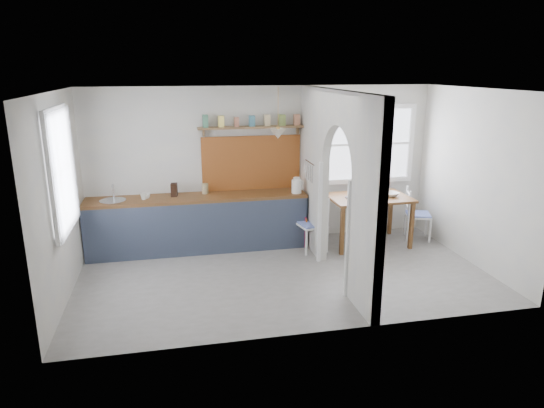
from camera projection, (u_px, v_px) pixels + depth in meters
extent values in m
cube|color=gray|center=(285.00, 275.00, 6.97)|extent=(5.80, 3.20, 0.01)
cube|color=beige|center=(286.00, 90.00, 6.27)|extent=(5.80, 3.20, 0.01)
cube|color=beige|center=(263.00, 165.00, 8.13)|extent=(5.80, 0.01, 2.60)
cube|color=beige|center=(320.00, 223.00, 5.11)|extent=(5.80, 0.01, 2.60)
cube|color=beige|center=(60.00, 199.00, 6.05)|extent=(0.01, 3.20, 2.60)
cube|color=beige|center=(475.00, 178.00, 7.19)|extent=(0.01, 3.20, 2.60)
cube|color=beige|center=(368.00, 208.00, 5.63)|extent=(0.12, 0.80, 2.60)
cube|color=beige|center=(314.00, 170.00, 7.70)|extent=(0.12, 1.20, 2.60)
cube|color=beige|center=(341.00, 131.00, 6.36)|extent=(0.12, 1.20, 1.05)
cube|color=brown|center=(198.00, 198.00, 7.74)|extent=(3.50, 0.60, 0.05)
cube|color=#383F51|center=(200.00, 230.00, 7.59)|extent=(3.50, 0.03, 0.85)
cube|color=black|center=(199.00, 223.00, 7.91)|extent=(3.46, 0.45, 0.85)
cylinder|color=silver|center=(113.00, 201.00, 7.48)|extent=(0.40, 0.40, 0.02)
cube|color=brown|center=(252.00, 163.00, 8.05)|extent=(1.65, 0.03, 0.90)
cube|color=brown|center=(252.00, 127.00, 7.81)|extent=(1.75, 0.20, 0.03)
cube|color=#2F6246|center=(205.00, 122.00, 7.63)|extent=(0.09, 0.09, 0.18)
cube|color=#E7C94E|center=(221.00, 121.00, 7.68)|extent=(0.09, 0.09, 0.18)
cube|color=#935239|center=(237.00, 121.00, 7.73)|extent=(0.09, 0.09, 0.18)
cube|color=#2C6073|center=(252.00, 121.00, 7.78)|extent=(0.09, 0.09, 0.18)
cube|color=tan|center=(267.00, 120.00, 7.83)|extent=(0.09, 0.09, 0.18)
cube|color=olive|center=(282.00, 120.00, 7.88)|extent=(0.09, 0.09, 0.18)
cube|color=#A36243|center=(297.00, 120.00, 7.92)|extent=(0.09, 0.09, 0.18)
cone|color=#F0E8CF|center=(278.00, 134.00, 7.58)|extent=(0.26, 0.26, 0.16)
cylinder|color=silver|center=(310.00, 163.00, 7.55)|extent=(0.02, 0.50, 0.02)
imported|color=silver|center=(144.00, 197.00, 7.51)|extent=(0.11, 0.11, 0.09)
imported|color=white|center=(146.00, 196.00, 7.56)|extent=(0.14, 0.14, 0.10)
cube|color=black|center=(174.00, 190.00, 7.70)|extent=(0.11, 0.14, 0.21)
cylinder|color=tan|center=(205.00, 189.00, 7.86)|extent=(0.11, 0.11, 0.17)
cube|color=#A31740|center=(305.00, 232.00, 7.94)|extent=(0.02, 0.03, 0.51)
cube|color=#BB541C|center=(306.00, 235.00, 7.90)|extent=(0.02, 0.03, 0.54)
imported|color=silver|center=(391.00, 194.00, 8.02)|extent=(0.32, 0.32, 0.06)
imported|color=#4C6F4C|center=(361.00, 197.00, 7.78)|extent=(0.14, 0.14, 0.10)
cylinder|color=#2C2324|center=(351.00, 197.00, 7.92)|extent=(0.25, 0.25, 0.02)
imported|color=#643273|center=(364.00, 188.00, 8.13)|extent=(0.25, 0.25, 0.20)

